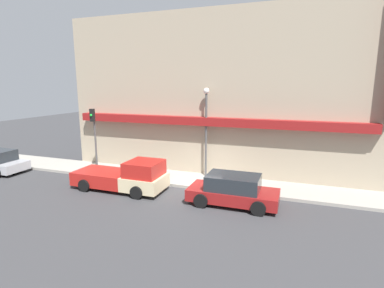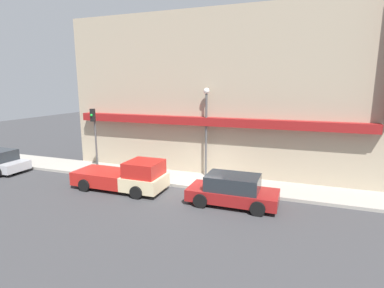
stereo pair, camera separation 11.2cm
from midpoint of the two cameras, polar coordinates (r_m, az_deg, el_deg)
ground_plane at (r=16.89m, az=0.56°, el=-8.70°), size 80.00×80.00×0.00m
sidewalk at (r=18.05m, az=1.95°, el=-7.10°), size 36.00×2.65×0.17m
building at (r=19.83m, az=4.61°, el=9.25°), size 19.80×3.80×11.00m
pickup_truck at (r=17.03m, az=-12.75°, el=-6.10°), size 5.24×2.19×1.74m
parked_car at (r=14.83m, az=7.61°, el=-8.71°), size 4.34×2.06×1.48m
fire_hydrant at (r=18.49m, az=-8.90°, el=-5.52°), size 0.18×0.18×0.61m
street_lamp at (r=18.16m, az=2.53°, el=4.27°), size 0.36×0.36×5.42m
traffic_light at (r=20.23m, az=-18.31°, el=2.72°), size 0.28×0.42×4.10m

